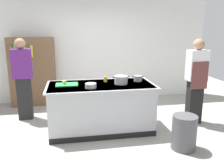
% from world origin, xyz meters
% --- Properties ---
extents(ground_plane, '(10.00, 10.00, 0.00)m').
position_xyz_m(ground_plane, '(0.00, 0.00, 0.00)').
color(ground_plane, '#9E9991').
extents(back_wall, '(6.40, 0.12, 3.00)m').
position_xyz_m(back_wall, '(0.00, 2.10, 1.50)').
color(back_wall, white).
rests_on(back_wall, ground_plane).
extents(counter_island, '(1.98, 0.98, 0.90)m').
position_xyz_m(counter_island, '(0.00, -0.00, 0.47)').
color(counter_island, '#B7BABF').
rests_on(counter_island, ground_plane).
extents(cutting_board, '(0.40, 0.28, 0.02)m').
position_xyz_m(cutting_board, '(-0.62, 0.06, 0.91)').
color(cutting_board, green).
rests_on(cutting_board, counter_island).
extents(onion, '(0.08, 0.08, 0.08)m').
position_xyz_m(onion, '(-0.66, 0.07, 0.96)').
color(onion, tan).
rests_on(onion, cutting_board).
extents(stock_pot, '(0.31, 0.25, 0.15)m').
position_xyz_m(stock_pot, '(0.38, -0.02, 0.98)').
color(stock_pot, '#B7BABF').
rests_on(stock_pot, counter_island).
extents(sauce_pan, '(0.23, 0.17, 0.11)m').
position_xyz_m(sauce_pan, '(0.75, 0.14, 0.96)').
color(sauce_pan, '#99999E').
rests_on(sauce_pan, counter_island).
extents(mixing_bowl, '(0.20, 0.20, 0.08)m').
position_xyz_m(mixing_bowl, '(-0.20, -0.23, 0.94)').
color(mixing_bowl, '#B7BABF').
rests_on(mixing_bowl, counter_island).
extents(juice_cup, '(0.07, 0.07, 0.10)m').
position_xyz_m(juice_cup, '(0.12, 0.20, 0.95)').
color(juice_cup, yellow).
rests_on(juice_cup, counter_island).
extents(trash_bin, '(0.39, 0.39, 0.57)m').
position_xyz_m(trash_bin, '(1.22, -0.96, 0.28)').
color(trash_bin, '#4C4C51').
rests_on(trash_bin, ground_plane).
extents(person_chef, '(0.38, 0.25, 1.72)m').
position_xyz_m(person_chef, '(1.93, 0.01, 0.91)').
color(person_chef, black).
rests_on(person_chef, ground_plane).
extents(person_guest, '(0.38, 0.24, 1.72)m').
position_xyz_m(person_guest, '(-1.52, 0.86, 0.91)').
color(person_guest, black).
rests_on(person_guest, ground_plane).
extents(bookshelf, '(1.10, 0.31, 1.70)m').
position_xyz_m(bookshelf, '(-1.46, 1.80, 0.85)').
color(bookshelf, brown).
rests_on(bookshelf, ground_plane).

